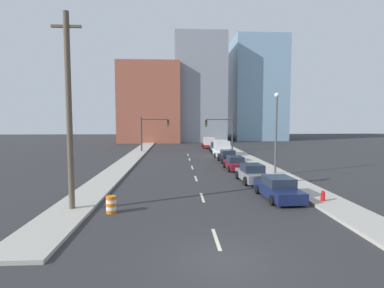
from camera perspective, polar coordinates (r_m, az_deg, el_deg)
ground_plane at (r=11.86m, az=6.01°, el=-21.20°), size 200.00×200.00×0.00m
sidewalk_left at (r=56.26m, az=-9.10°, el=-0.64°), size 2.47×90.34×0.18m
sidewalk_right at (r=56.73m, az=6.57°, el=-0.57°), size 2.47×90.34×0.18m
lane_stripe_at_2m at (r=13.67m, az=4.63°, el=-17.57°), size 0.16×2.40×0.01m
lane_stripe_at_9m at (r=20.26m, az=1.98°, el=-10.15°), size 0.16×2.40×0.01m
lane_stripe_at_16m at (r=26.61m, az=0.75°, el=-6.58°), size 0.16×2.40×0.01m
lane_stripe_at_22m at (r=32.68m, az=0.04°, el=-4.49°), size 0.16×2.40×0.01m
lane_stripe_at_28m at (r=39.29m, az=-0.48°, el=-2.96°), size 0.16×2.40×0.01m
lane_stripe_at_34m at (r=44.60m, az=-0.78°, el=-2.05°), size 0.16×2.40×0.01m
building_brick_left at (r=74.18m, az=-7.81°, el=7.58°), size 14.00×16.00×18.18m
building_office_center at (r=78.39m, az=1.23°, el=10.05°), size 12.00×20.00×25.25m
building_glass_right at (r=84.88m, az=11.62°, el=9.80°), size 13.00×20.00×26.03m
traffic_signal_left at (r=48.45m, az=-8.01°, el=2.83°), size 4.58×0.35×5.67m
traffic_signal_right at (r=48.88m, az=6.11°, el=2.86°), size 4.58×0.35×5.67m
utility_pole_left_near at (r=17.90m, az=-22.38°, el=5.74°), size 1.60×0.32×10.99m
traffic_barrel at (r=17.53m, az=-15.14°, el=-11.07°), size 0.56×0.56×0.95m
street_lamp at (r=28.84m, az=15.73°, el=3.08°), size 0.44×0.44×7.66m
fire_hydrant at (r=20.37m, az=23.66°, el=-9.27°), size 0.26×0.26×0.84m
sedan_navy at (r=20.64m, az=16.13°, el=-8.19°), size 2.33×4.69×1.45m
sedan_gray at (r=25.58m, az=11.40°, el=-5.57°), size 2.26×4.41×1.49m
sedan_maroon at (r=31.55m, az=8.22°, el=-3.70°), size 2.09×4.45×1.39m
sedan_black at (r=36.89m, az=6.82°, el=-2.43°), size 2.10×4.53×1.50m
box_truck_white at (r=43.26m, az=5.62°, el=-0.89°), size 2.48×6.41×2.24m
sedan_teal at (r=49.38m, az=4.55°, el=-0.62°), size 2.10×4.39×1.52m
box_truck_red at (r=56.04m, az=3.27°, el=0.23°), size 2.44×5.88×1.91m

